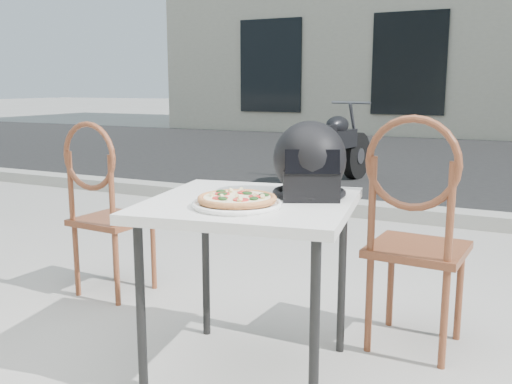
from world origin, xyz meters
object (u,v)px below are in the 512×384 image
at_px(pizza, 237,198).
at_px(cafe_chair_main, 415,224).
at_px(cafe_chair_side, 104,201).
at_px(motorcycle, 331,150).
at_px(cafe_table_main, 251,216).
at_px(plate, 237,204).
at_px(helmet, 310,163).

height_order(pizza, cafe_chair_main, cafe_chair_main).
relative_size(pizza, cafe_chair_side, 0.33).
xyz_separation_m(cafe_chair_main, motorcycle, (-1.63, 3.78, -0.15)).
bearing_deg(cafe_table_main, cafe_chair_side, 158.17).
xyz_separation_m(cafe_table_main, motorcycle, (-1.11, 4.26, -0.23)).
distance_m(cafe_table_main, plate, 0.16).
height_order(plate, helmet, helmet).
bearing_deg(pizza, cafe_chair_side, 152.47).
distance_m(plate, motorcycle, 4.55).
height_order(helmet, cafe_chair_side, helmet).
bearing_deg(motorcycle, cafe_table_main, -66.19).
height_order(plate, cafe_chair_main, cafe_chair_main).
bearing_deg(plate, pizza, 82.13).
relative_size(cafe_table_main, plate, 2.48).
relative_size(pizza, cafe_chair_main, 0.31).
xyz_separation_m(pizza, helmet, (0.16, 0.29, 0.10)).
distance_m(plate, pizza, 0.02).
bearing_deg(plate, cafe_table_main, 96.89).
xyz_separation_m(cafe_table_main, cafe_chair_side, (-1.10, 0.44, -0.12)).
xyz_separation_m(helmet, cafe_chair_main, (0.35, 0.33, -0.27)).
relative_size(cafe_chair_main, motorcycle, 0.54).
height_order(pizza, helmet, helmet).
bearing_deg(cafe_chair_main, pizza, 54.81).
bearing_deg(plate, cafe_chair_side, 152.46).
bearing_deg(cafe_table_main, helmet, 40.39).
bearing_deg(pizza, cafe_table_main, 96.91).
xyz_separation_m(cafe_table_main, plate, (0.02, -0.14, 0.07)).
bearing_deg(cafe_table_main, plate, -83.11).
relative_size(plate, cafe_chair_side, 0.36).
height_order(cafe_table_main, helmet, helmet).
bearing_deg(cafe_chair_side, pizza, 156.44).
relative_size(pizza, helmet, 0.83).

